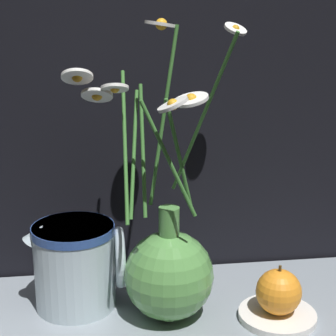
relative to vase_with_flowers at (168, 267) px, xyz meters
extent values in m
plane|color=black|center=(0.00, -0.02, -0.09)|extent=(6.00, 6.00, 0.00)
cube|color=gray|center=(0.00, -0.02, -0.08)|extent=(0.79, 0.33, 0.01)
sphere|color=#59994C|center=(0.00, 0.00, -0.01)|extent=(0.13, 0.13, 0.13)
cylinder|color=#59994C|center=(0.00, 0.00, 0.06)|extent=(0.03, 0.03, 0.05)
cylinder|color=#3D7A33|center=(-0.06, 0.00, 0.18)|extent=(0.01, 0.12, 0.18)
cylinder|color=white|center=(-0.11, 0.00, 0.26)|extent=(0.04, 0.04, 0.03)
sphere|color=gold|center=(-0.11, 0.00, 0.26)|extent=(0.01, 0.01, 0.01)
cylinder|color=#3D7A33|center=(0.05, 0.03, 0.20)|extent=(0.07, 0.11, 0.23)
cylinder|color=white|center=(0.10, 0.06, 0.32)|extent=(0.04, 0.04, 0.02)
sphere|color=gold|center=(0.10, 0.06, 0.32)|extent=(0.01, 0.01, 0.01)
cylinder|color=#3D7A33|center=(0.00, 0.02, 0.21)|extent=(0.04, 0.01, 0.24)
cylinder|color=white|center=(-0.01, 0.04, 0.33)|extent=(0.05, 0.05, 0.01)
sphere|color=gold|center=(-0.01, 0.04, 0.33)|extent=(0.02, 0.02, 0.02)
cylinder|color=#3D7A33|center=(-0.04, 0.01, 0.16)|extent=(0.02, 0.10, 0.15)
cylinder|color=white|center=(-0.09, 0.02, 0.24)|extent=(0.05, 0.04, 0.02)
sphere|color=gold|center=(-0.09, 0.02, 0.24)|extent=(0.01, 0.01, 0.01)
cylinder|color=#3D7A33|center=(0.01, -0.02, 0.16)|extent=(0.04, 0.03, 0.15)
cylinder|color=white|center=(0.02, -0.04, 0.24)|extent=(0.06, 0.06, 0.02)
sphere|color=gold|center=(0.02, -0.04, 0.24)|extent=(0.02, 0.02, 0.02)
cylinder|color=#3D7A33|center=(-0.03, 0.00, 0.17)|extent=(0.01, 0.07, 0.16)
cylinder|color=white|center=(-0.07, 0.00, 0.25)|extent=(0.04, 0.04, 0.02)
sphere|color=gold|center=(-0.07, 0.00, 0.25)|extent=(0.01, 0.01, 0.01)
cylinder|color=#3D7A33|center=(0.00, -0.03, 0.16)|extent=(0.07, 0.01, 0.15)
cylinder|color=white|center=(0.00, -0.07, 0.24)|extent=(0.04, 0.04, 0.02)
sphere|color=gold|center=(0.00, -0.07, 0.24)|extent=(0.01, 0.01, 0.01)
cylinder|color=silver|center=(-0.13, 0.05, -0.01)|extent=(0.12, 0.12, 0.13)
cylinder|color=#2D4C93|center=(-0.13, 0.05, 0.04)|extent=(0.12, 0.12, 0.01)
torus|color=silver|center=(-0.07, 0.05, 0.00)|extent=(0.01, 0.09, 0.09)
cone|color=silver|center=(-0.18, 0.05, 0.04)|extent=(0.04, 0.03, 0.04)
cylinder|color=white|center=(0.15, -0.03, -0.07)|extent=(0.11, 0.11, 0.01)
sphere|color=orange|center=(0.15, -0.03, -0.03)|extent=(0.06, 0.06, 0.06)
cylinder|color=#4C3819|center=(0.15, -0.03, 0.00)|extent=(0.00, 0.00, 0.01)
camera|label=1|loc=(-0.10, -0.70, 0.35)|focal=60.00mm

